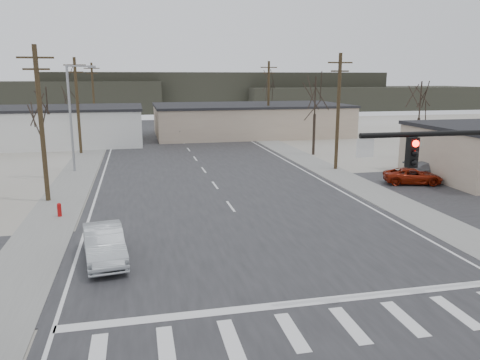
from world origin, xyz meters
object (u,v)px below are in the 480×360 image
(sedan_crossing, at_px, (104,244))
(car_parked_red, at_px, (413,176))
(car_far_a, at_px, (177,134))
(car_far_b, at_px, (174,120))
(fire_hydrant, at_px, (59,210))
(car_parked_silver, at_px, (432,170))

(sedan_crossing, relative_size, car_parked_red, 1.09)
(car_far_a, relative_size, car_far_b, 1.24)
(fire_hydrant, relative_size, car_parked_silver, 0.20)
(car_parked_red, bearing_deg, fire_hydrant, 113.33)
(fire_hydrant, bearing_deg, car_parked_red, 7.45)
(fire_hydrant, relative_size, car_far_b, 0.19)
(car_far_b, bearing_deg, fire_hydrant, -108.24)
(car_far_b, xyz_separation_m, car_parked_silver, (16.93, -48.35, -0.13))
(fire_hydrant, distance_m, car_far_a, 33.29)
(car_far_b, relative_size, car_parked_red, 1.04)
(car_parked_red, bearing_deg, car_far_b, 31.63)
(sedan_crossing, height_order, car_far_a, car_far_a)
(fire_hydrant, bearing_deg, car_far_b, 78.43)
(car_parked_red, xyz_separation_m, car_parked_silver, (2.80, 1.72, 0.05))
(sedan_crossing, bearing_deg, car_far_a, 72.48)
(car_parked_red, bearing_deg, car_far_a, 44.20)
(car_far_a, height_order, car_parked_silver, car_far_a)
(car_far_a, relative_size, car_parked_silver, 1.25)
(car_parked_red, height_order, car_parked_silver, car_parked_silver)
(car_far_a, relative_size, car_parked_red, 1.29)
(car_far_a, bearing_deg, fire_hydrant, 53.84)
(car_far_b, bearing_deg, car_parked_silver, -77.38)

